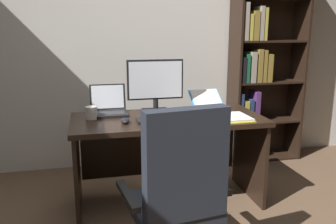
% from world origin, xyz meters
% --- Properties ---
extents(wall_back, '(5.40, 0.12, 2.89)m').
position_xyz_m(wall_back, '(0.00, 1.96, 1.45)').
color(wall_back, beige).
rests_on(wall_back, ground).
extents(desk, '(1.55, 0.69, 0.75)m').
position_xyz_m(desk, '(0.05, 0.98, 0.54)').
color(desk, black).
rests_on(desk, ground).
extents(bookshelf, '(0.79, 0.32, 2.22)m').
position_xyz_m(bookshelf, '(1.26, 1.72, 1.07)').
color(bookshelf, black).
rests_on(bookshelf, ground).
extents(office_chair, '(0.66, 0.60, 1.05)m').
position_xyz_m(office_chair, '(-0.09, 0.03, 0.44)').
color(office_chair, black).
rests_on(office_chair, ground).
extents(monitor, '(0.48, 0.16, 0.45)m').
position_xyz_m(monitor, '(-0.01, 1.12, 0.98)').
color(monitor, black).
rests_on(monitor, desk).
extents(laptop, '(0.30, 0.28, 0.24)m').
position_xyz_m(laptop, '(-0.41, 1.12, 0.81)').
color(laptop, black).
rests_on(laptop, desk).
extents(keyboard, '(0.42, 0.15, 0.02)m').
position_xyz_m(keyboard, '(-0.01, 0.79, 0.77)').
color(keyboard, black).
rests_on(keyboard, desk).
extents(computer_mouse, '(0.06, 0.10, 0.04)m').
position_xyz_m(computer_mouse, '(-0.31, 0.79, 0.77)').
color(computer_mouse, black).
rests_on(computer_mouse, desk).
extents(reading_stand_with_book, '(0.28, 0.26, 0.15)m').
position_xyz_m(reading_stand_with_book, '(0.47, 1.17, 0.83)').
color(reading_stand_with_book, black).
rests_on(reading_stand_with_book, desk).
extents(open_binder, '(0.45, 0.30, 0.02)m').
position_xyz_m(open_binder, '(0.45, 0.74, 0.77)').
color(open_binder, yellow).
rests_on(open_binder, desk).
extents(notepad, '(0.17, 0.23, 0.01)m').
position_xyz_m(notepad, '(0.27, 0.87, 0.76)').
color(notepad, silver).
rests_on(notepad, desk).
extents(pen, '(0.14, 0.04, 0.01)m').
position_xyz_m(pen, '(0.29, 0.87, 0.77)').
color(pen, black).
rests_on(pen, notepad).
extents(coffee_mug, '(0.09, 0.09, 0.10)m').
position_xyz_m(coffee_mug, '(-0.56, 0.98, 0.81)').
color(coffee_mug, silver).
rests_on(coffee_mug, desk).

